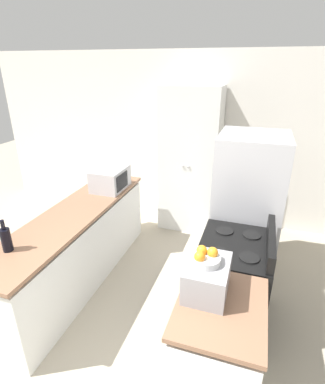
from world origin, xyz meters
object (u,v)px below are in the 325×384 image
object	(u,v)px
microwave	(110,179)
wine_bottle	(6,239)
refrigerator	(246,209)
toaster_oven	(207,278)
stove	(232,283)
fruit_bowl	(205,257)
pantry_cabinet	(190,160)

from	to	relation	value
microwave	wine_bottle	bearing A→B (deg)	-97.31
refrigerator	wine_bottle	world-z (taller)	refrigerator
toaster_oven	stove	bearing A→B (deg)	78.12
refrigerator	microwave	bearing A→B (deg)	179.99
toaster_oven	wine_bottle	bearing A→B (deg)	-178.86
refrigerator	microwave	size ratio (longest dim) A/B	3.53
toaster_oven	fruit_bowl	distance (m)	0.16
stove	toaster_oven	size ratio (longest dim) A/B	2.70
pantry_cabinet	fruit_bowl	size ratio (longest dim) A/B	10.56
microwave	toaster_oven	xyz separation A→B (m)	(1.54, -1.51, -0.02)
microwave	toaster_oven	distance (m)	2.16
stove	wine_bottle	distance (m)	2.09
stove	toaster_oven	world-z (taller)	toaster_oven
toaster_oven	microwave	bearing A→B (deg)	135.46
pantry_cabinet	fruit_bowl	bearing A→B (deg)	-74.41
refrigerator	fruit_bowl	size ratio (longest dim) A/B	8.54
wine_bottle	microwave	bearing A→B (deg)	82.69
pantry_cabinet	microwave	xyz separation A→B (m)	(-0.82, -0.99, -0.03)
wine_bottle	fruit_bowl	bearing A→B (deg)	1.46
stove	wine_bottle	size ratio (longest dim) A/B	3.56
stove	pantry_cabinet	bearing A→B (deg)	115.51
refrigerator	toaster_oven	xyz separation A→B (m)	(-0.19, -1.51, 0.15)
microwave	toaster_oven	world-z (taller)	microwave
wine_bottle	toaster_oven	world-z (taller)	wine_bottle
refrigerator	microwave	distance (m)	1.73
microwave	pantry_cabinet	bearing A→B (deg)	50.31
pantry_cabinet	refrigerator	bearing A→B (deg)	-47.60
stove	toaster_oven	bearing A→B (deg)	-101.88
fruit_bowl	stove	bearing A→B (deg)	76.28
stove	refrigerator	distance (m)	0.91
stove	fruit_bowl	world-z (taller)	fruit_bowl
fruit_bowl	pantry_cabinet	bearing A→B (deg)	105.59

